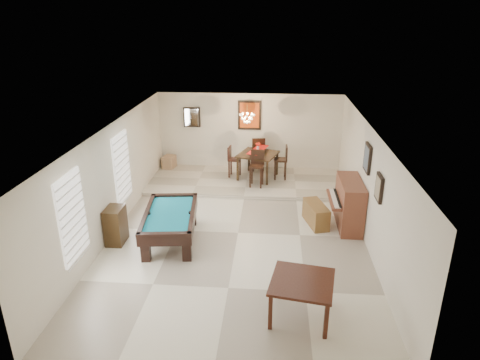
# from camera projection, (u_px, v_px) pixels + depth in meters

# --- Properties ---
(ground_plane) EXTENTS (6.00, 9.00, 0.02)m
(ground_plane) POSITION_uv_depth(u_px,v_px,m) (238.00, 233.00, 10.43)
(ground_plane) COLOR beige
(wall_back) EXTENTS (6.00, 0.04, 2.60)m
(wall_back) POSITION_uv_depth(u_px,v_px,m) (249.00, 133.00, 14.13)
(wall_back) COLOR silver
(wall_back) RESTS_ON ground_plane
(wall_front) EXTENTS (6.00, 0.04, 2.60)m
(wall_front) POSITION_uv_depth(u_px,v_px,m) (210.00, 307.00, 5.78)
(wall_front) COLOR silver
(wall_front) RESTS_ON ground_plane
(wall_left) EXTENTS (0.04, 9.00, 2.60)m
(wall_left) POSITION_uv_depth(u_px,v_px,m) (113.00, 180.00, 10.17)
(wall_left) COLOR silver
(wall_left) RESTS_ON ground_plane
(wall_right) EXTENTS (0.04, 9.00, 2.60)m
(wall_right) POSITION_uv_depth(u_px,v_px,m) (369.00, 187.00, 9.73)
(wall_right) COLOR silver
(wall_right) RESTS_ON ground_plane
(ceiling) EXTENTS (6.00, 9.00, 0.04)m
(ceiling) POSITION_uv_depth(u_px,v_px,m) (238.00, 129.00, 9.48)
(ceiling) COLOR white
(ceiling) RESTS_ON wall_back
(dining_step) EXTENTS (6.00, 2.50, 0.12)m
(dining_step) POSITION_uv_depth(u_px,v_px,m) (247.00, 182.00, 13.42)
(dining_step) COLOR beige
(dining_step) RESTS_ON ground_plane
(window_left_front) EXTENTS (0.06, 1.00, 1.70)m
(window_left_front) POSITION_uv_depth(u_px,v_px,m) (72.00, 217.00, 8.10)
(window_left_front) COLOR white
(window_left_front) RESTS_ON wall_left
(window_left_rear) EXTENTS (0.06, 1.00, 1.70)m
(window_left_rear) POSITION_uv_depth(u_px,v_px,m) (122.00, 167.00, 10.69)
(window_left_rear) COLOR white
(window_left_rear) RESTS_ON wall_left
(pool_table) EXTENTS (1.38, 2.23, 0.71)m
(pool_table) POSITION_uv_depth(u_px,v_px,m) (171.00, 227.00, 9.94)
(pool_table) COLOR black
(pool_table) RESTS_ON ground_plane
(square_table) EXTENTS (1.22, 1.22, 0.73)m
(square_table) POSITION_uv_depth(u_px,v_px,m) (301.00, 298.00, 7.45)
(square_table) COLOR black
(square_table) RESTS_ON ground_plane
(upright_piano) EXTENTS (0.81, 1.45, 1.21)m
(upright_piano) POSITION_uv_depth(u_px,v_px,m) (344.00, 204.00, 10.57)
(upright_piano) COLOR brown
(upright_piano) RESTS_ON ground_plane
(piano_bench) EXTENTS (0.63, 1.06, 0.55)m
(piano_bench) POSITION_uv_depth(u_px,v_px,m) (316.00, 214.00, 10.76)
(piano_bench) COLOR brown
(piano_bench) RESTS_ON ground_plane
(apothecary_chest) EXTENTS (0.39, 0.58, 0.87)m
(apothecary_chest) POSITION_uv_depth(u_px,v_px,m) (116.00, 225.00, 9.85)
(apothecary_chest) COLOR black
(apothecary_chest) RESTS_ON ground_plane
(dining_table) EXTENTS (1.40, 1.40, 0.92)m
(dining_table) POSITION_uv_depth(u_px,v_px,m) (258.00, 164.00, 13.43)
(dining_table) COLOR black
(dining_table) RESTS_ON dining_step
(flower_vase) EXTENTS (0.15, 0.15, 0.24)m
(flower_vase) POSITION_uv_depth(u_px,v_px,m) (258.00, 146.00, 13.22)
(flower_vase) COLOR #A6190E
(flower_vase) RESTS_ON dining_table
(dining_chair_south) EXTENTS (0.45, 0.45, 1.09)m
(dining_chair_south) POSITION_uv_depth(u_px,v_px,m) (257.00, 169.00, 12.73)
(dining_chair_south) COLOR black
(dining_chair_south) RESTS_ON dining_step
(dining_chair_north) EXTENTS (0.47, 0.47, 1.13)m
(dining_chair_north) POSITION_uv_depth(u_px,v_px,m) (258.00, 153.00, 14.06)
(dining_chair_north) COLOR black
(dining_chair_north) RESTS_ON dining_step
(dining_chair_west) EXTENTS (0.41, 0.41, 0.98)m
(dining_chair_west) POSITION_uv_depth(u_px,v_px,m) (235.00, 162.00, 13.51)
(dining_chair_west) COLOR black
(dining_chair_west) RESTS_ON dining_step
(dining_chair_east) EXTENTS (0.40, 0.40, 1.07)m
(dining_chair_east) POSITION_uv_depth(u_px,v_px,m) (280.00, 162.00, 13.33)
(dining_chair_east) COLOR black
(dining_chair_east) RESTS_ON dining_step
(corner_bench) EXTENTS (0.44, 0.51, 0.40)m
(corner_bench) POSITION_uv_depth(u_px,v_px,m) (169.00, 162.00, 14.38)
(corner_bench) COLOR tan
(corner_bench) RESTS_ON dining_step
(chandelier) EXTENTS (0.44, 0.44, 0.60)m
(chandelier) POSITION_uv_depth(u_px,v_px,m) (247.00, 115.00, 12.59)
(chandelier) COLOR #FFE5B2
(chandelier) RESTS_ON ceiling
(back_painting) EXTENTS (0.75, 0.06, 0.95)m
(back_painting) POSITION_uv_depth(u_px,v_px,m) (250.00, 115.00, 13.87)
(back_painting) COLOR #D84C14
(back_painting) RESTS_ON wall_back
(back_mirror) EXTENTS (0.55, 0.06, 0.65)m
(back_mirror) POSITION_uv_depth(u_px,v_px,m) (192.00, 117.00, 14.05)
(back_mirror) COLOR white
(back_mirror) RESTS_ON wall_back
(right_picture_upper) EXTENTS (0.06, 0.55, 0.65)m
(right_picture_upper) POSITION_uv_depth(u_px,v_px,m) (368.00, 158.00, 9.79)
(right_picture_upper) COLOR slate
(right_picture_upper) RESTS_ON wall_right
(right_picture_lower) EXTENTS (0.06, 0.45, 0.55)m
(right_picture_lower) POSITION_uv_depth(u_px,v_px,m) (379.00, 188.00, 8.66)
(right_picture_lower) COLOR gray
(right_picture_lower) RESTS_ON wall_right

